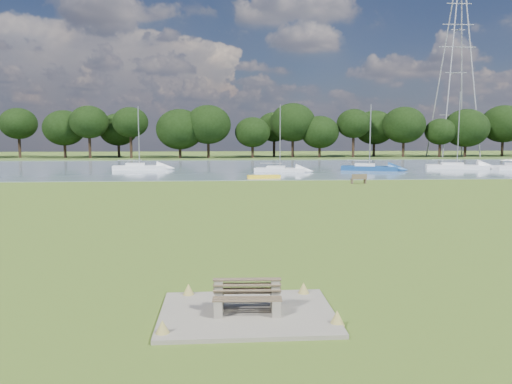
{
  "coord_description": "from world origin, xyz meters",
  "views": [
    {
      "loc": [
        -0.63,
        -25.68,
        4.35
      ],
      "look_at": [
        1.08,
        -2.0,
        1.64
      ],
      "focal_mm": 35.0,
      "sensor_mm": 36.0,
      "label": 1
    }
  ],
  "objects": [
    {
      "name": "sailboat_4",
      "position": [
        -10.71,
        37.2,
        0.56
      ],
      "size": [
        6.6,
        2.35,
        7.86
      ],
      "rotation": [
        0.0,
        0.0,
        0.08
      ],
      "color": "white",
      "rests_on": "river"
    },
    {
      "name": "far_bank",
      "position": [
        0.0,
        72.0,
        0.0
      ],
      "size": [
        220.0,
        20.0,
        0.4
      ],
      "primitive_type": "cube",
      "color": "#4C6626",
      "rests_on": "ground"
    },
    {
      "name": "bench_pair",
      "position": [
        -0.0,
        -14.0,
        0.46
      ],
      "size": [
        1.69,
        1.04,
        0.88
      ],
      "rotation": [
        0.0,
        0.0,
        -0.05
      ],
      "color": "gray",
      "rests_on": "concrete_pad"
    },
    {
      "name": "sailboat_3",
      "position": [
        6.35,
        32.66,
        0.48
      ],
      "size": [
        6.14,
        3.22,
        7.84
      ],
      "rotation": [
        0.0,
        0.0,
        -0.28
      ],
      "color": "white",
      "rests_on": "river"
    },
    {
      "name": "concrete_pad",
      "position": [
        0.0,
        -14.0,
        0.05
      ],
      "size": [
        4.2,
        3.2,
        0.1
      ],
      "primitive_type": "cube",
      "color": "gray",
      "rests_on": "ground"
    },
    {
      "name": "riverbank_bench",
      "position": [
        11.83,
        18.23,
        0.45
      ],
      "size": [
        1.49,
        0.64,
        0.89
      ],
      "rotation": [
        0.0,
        0.0,
        0.14
      ],
      "color": "brown",
      "rests_on": "ground"
    },
    {
      "name": "kayak",
      "position": [
        3.76,
        24.0,
        0.22
      ],
      "size": [
        3.39,
        1.33,
        0.33
      ],
      "primitive_type": "cube",
      "rotation": [
        0.0,
        0.0,
        0.17
      ],
      "color": "yellow",
      "rests_on": "river"
    },
    {
      "name": "sailboat_1",
      "position": [
        17.51,
        34.02,
        0.56
      ],
      "size": [
        6.98,
        4.03,
        8.03
      ],
      "rotation": [
        0.0,
        0.0,
        -0.34
      ],
      "color": "navy",
      "rests_on": "river"
    },
    {
      "name": "sailboat_0",
      "position": [
        29.79,
        36.53,
        0.52
      ],
      "size": [
        7.81,
        4.32,
        9.82
      ],
      "rotation": [
        0.0,
        0.0,
        -0.31
      ],
      "color": "white",
      "rests_on": "river"
    },
    {
      "name": "pylon",
      "position": [
        45.29,
        70.0,
        21.56
      ],
      "size": [
        7.42,
        5.2,
        34.56
      ],
      "color": "#A6A6A7",
      "rests_on": "far_bank"
    },
    {
      "name": "river",
      "position": [
        0.0,
        42.0,
        0.0
      ],
      "size": [
        220.0,
        40.0,
        0.1
      ],
      "primitive_type": "cube",
      "color": "gray",
      "rests_on": "ground"
    },
    {
      "name": "tree_line",
      "position": [
        1.21,
        68.0,
        5.96
      ],
      "size": [
        144.84,
        8.21,
        9.94
      ],
      "color": "black",
      "rests_on": "far_bank"
    },
    {
      "name": "ground",
      "position": [
        0.0,
        0.0,
        0.0
      ],
      "size": [
        220.0,
        220.0,
        0.0
      ],
      "primitive_type": "plane",
      "color": "olive"
    }
  ]
}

